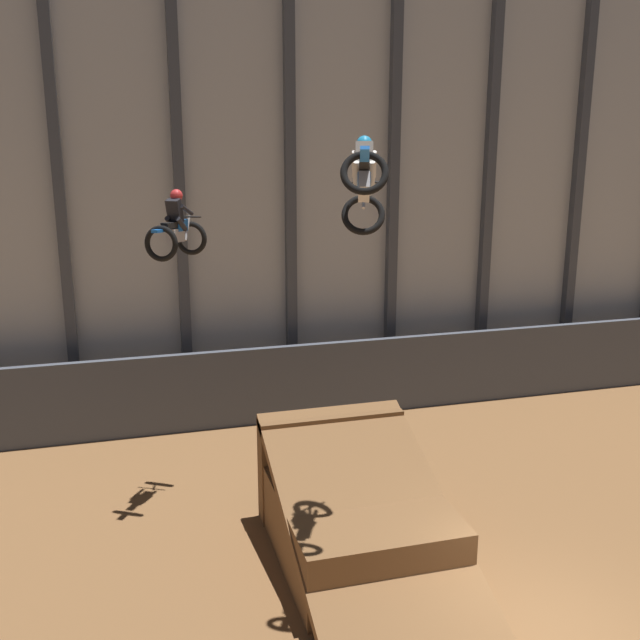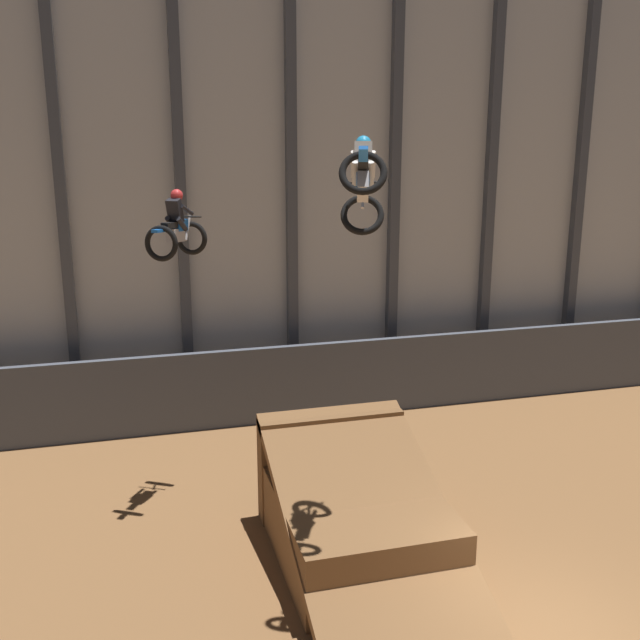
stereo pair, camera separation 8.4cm
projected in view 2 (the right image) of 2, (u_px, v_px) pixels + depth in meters
The scene contains 6 objects.
ground_plane at pixel (544, 638), 12.13m from camera, with size 60.00×60.00×0.00m, color brown.
arena_back_wall at pixel (342, 205), 21.39m from camera, with size 32.00×0.40×11.73m.
lower_barrier at pixel (354, 378), 21.34m from camera, with size 31.36×0.20×2.19m.
dirt_ramp at pixel (354, 515), 14.37m from camera, with size 3.06×5.82×2.42m.
rider_bike_left_air at pixel (177, 230), 15.61m from camera, with size 1.43×1.71×1.49m.
rider_bike_right_air at pixel (363, 182), 11.85m from camera, with size 1.22×1.81×1.67m.
Camera 2 is at (-6.25, -9.12, 8.04)m, focal length 42.00 mm.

